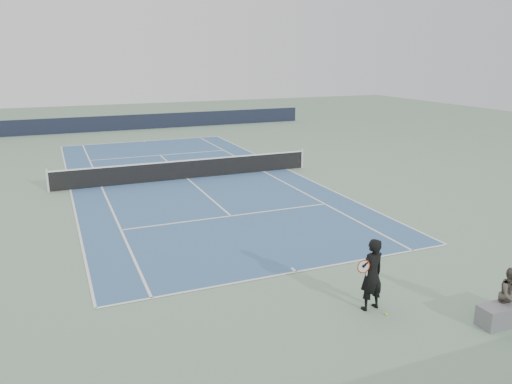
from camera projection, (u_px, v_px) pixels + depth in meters
name	position (u px, v px, depth m)	size (l,w,h in m)	color
ground	(187.00, 179.00, 24.76)	(80.00, 80.00, 0.00)	gray
court_surface	(187.00, 179.00, 24.76)	(10.97, 23.77, 0.01)	#395C88
tennis_net	(187.00, 169.00, 24.62)	(12.90, 0.10, 1.07)	silver
windscreen_far	(130.00, 122.00, 40.51)	(30.00, 0.25, 1.20)	black
tennis_player	(372.00, 274.00, 11.93)	(0.82, 0.57, 1.81)	black
tennis_ball	(386.00, 314.00, 11.85)	(0.06, 0.06, 0.06)	#D0DE2D
spectator_bench	(509.00, 303.00, 11.42)	(1.56, 0.64, 1.35)	slate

